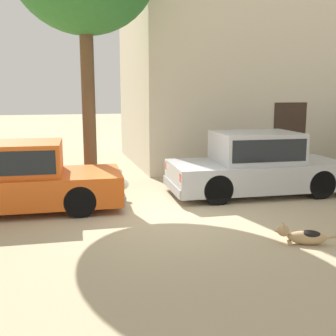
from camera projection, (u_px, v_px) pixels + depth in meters
ground_plane at (168, 214)px, 8.24m from camera, size 80.00×80.00×0.00m
parked_sedan_nearest at (14, 177)px, 8.38m from camera, size 4.50×1.90×1.41m
parked_sedan_second at (256, 164)px, 9.83m from camera, size 4.35×1.99×1.48m
apartment_block at (302, 43)px, 15.09m from camera, size 12.64×5.20×8.36m
stray_dog_tan at (303, 236)px, 6.58m from camera, size 0.96×0.47×0.34m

